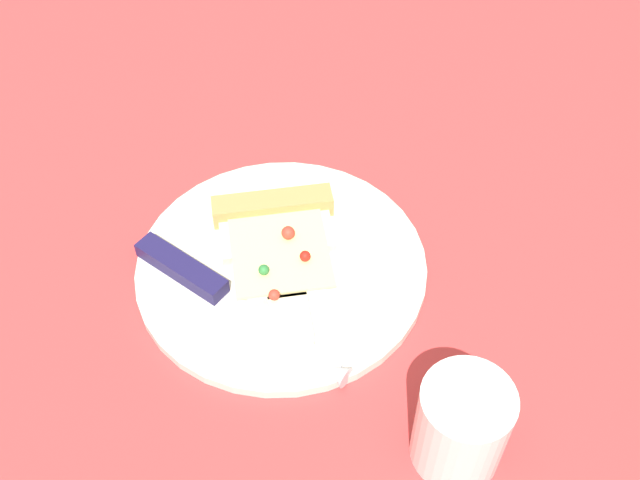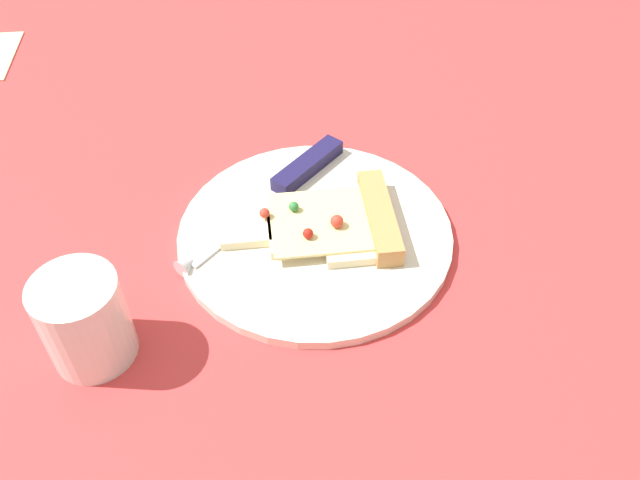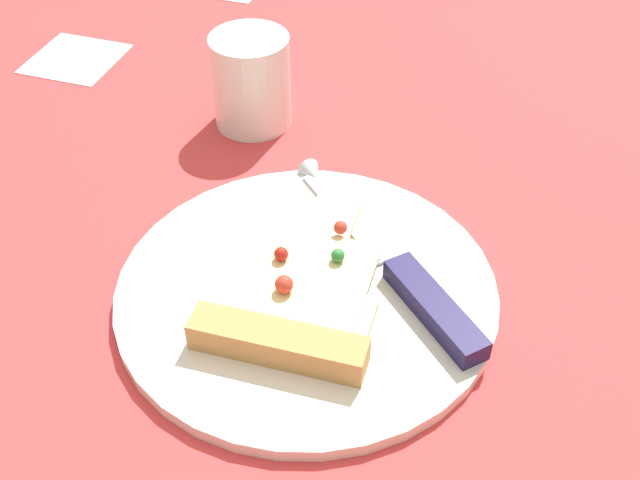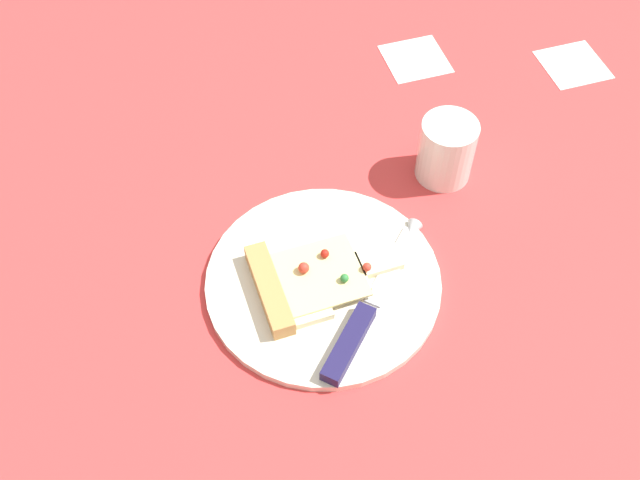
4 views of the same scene
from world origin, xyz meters
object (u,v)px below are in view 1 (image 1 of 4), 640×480
(plate, at_px, (282,270))
(drinking_glass, at_px, (461,426))
(pizza_slice, at_px, (278,241))
(knife, at_px, (218,293))

(plate, distance_m, drinking_glass, 0.24)
(pizza_slice, height_order, drinking_glass, drinking_glass)
(plate, relative_size, knife, 1.48)
(pizza_slice, relative_size, knife, 0.94)
(pizza_slice, distance_m, drinking_glass, 0.26)
(drinking_glass, bearing_deg, plate, 31.43)
(knife, height_order, drinking_glass, drinking_glass)
(plate, bearing_deg, drinking_glass, -148.57)
(plate, relative_size, drinking_glass, 3.20)
(plate, distance_m, pizza_slice, 0.03)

